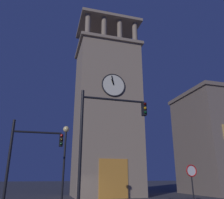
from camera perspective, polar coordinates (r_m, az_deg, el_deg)
clocktower at (r=29.74m, az=-1.29°, el=-3.03°), size 8.34×6.74×25.84m
traffic_signal_near at (r=14.66m, az=-20.13°, el=-12.40°), size 3.02×0.41×5.40m
traffic_signal_mid at (r=12.32m, az=-2.47°, el=-8.00°), size 3.76×0.41×6.65m
street_lamp at (r=17.06m, az=-11.58°, el=-12.30°), size 0.44×0.44×5.67m
no_horn_sign at (r=16.50m, az=19.09°, el=-17.13°), size 0.78×0.14×2.92m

